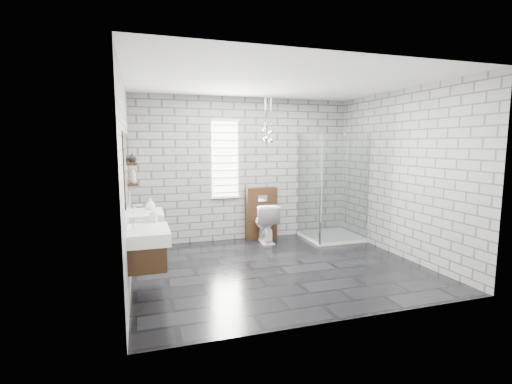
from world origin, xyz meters
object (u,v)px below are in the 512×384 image
vanity_right (143,218)px  shower_enclosure (330,214)px  vanity_left (145,237)px  toilet (265,222)px  cistern_panel (261,213)px

vanity_right → shower_enclosure: bearing=11.0°
vanity_left → toilet: 3.04m
vanity_right → cistern_panel: 2.50m
cistern_panel → toilet: bearing=-90.0°
shower_enclosure → vanity_left: bearing=-152.2°
vanity_left → cistern_panel: vanity_left is taller
vanity_left → shower_enclosure: 3.86m
vanity_left → shower_enclosure: size_ratio=0.77×
vanity_left → vanity_right: (0.00, 1.14, 0.00)m
cistern_panel → shower_enclosure: shower_enclosure is taller
toilet → shower_enclosure: bearing=173.3°
toilet → cistern_panel: bearing=-84.3°
vanity_left → vanity_right: same height
vanity_left → cistern_panel: size_ratio=1.57×
shower_enclosure → vanity_right: bearing=-169.0°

